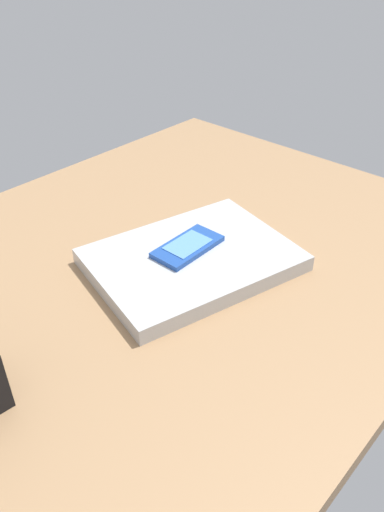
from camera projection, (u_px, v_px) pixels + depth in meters
desk_surface at (126, 290)px, 77.53cm from camera, size 120.00×80.00×3.00cm
laptop_closed at (192, 260)px, 79.33cm from camera, size 35.18×29.36×2.57cm
cell_phone_on_laptop at (188, 246)px, 79.26cm from camera, size 11.49×5.98×0.99cm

